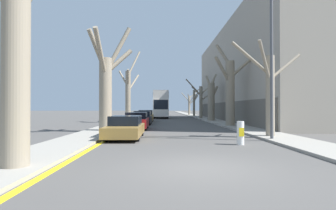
# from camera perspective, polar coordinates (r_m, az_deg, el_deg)

# --- Properties ---
(ground_plane) EXTENTS (300.00, 300.00, 0.00)m
(ground_plane) POSITION_cam_1_polar(r_m,az_deg,el_deg) (7.73, 6.97, -13.46)
(ground_plane) COLOR #4C4947
(sidewalk_left) EXTENTS (2.42, 120.00, 0.12)m
(sidewalk_left) POSITION_cam_1_polar(r_m,az_deg,el_deg) (57.65, -5.56, -2.26)
(sidewalk_left) COLOR gray
(sidewalk_left) RESTS_ON ground
(sidewalk_right) EXTENTS (2.42, 120.00, 0.12)m
(sidewalk_right) POSITION_cam_1_polar(r_m,az_deg,el_deg) (57.86, 5.32, -2.25)
(sidewalk_right) COLOR gray
(sidewalk_right) RESTS_ON ground
(building_facade_right) EXTENTS (10.08, 34.59, 12.06)m
(building_facade_right) POSITION_cam_1_polar(r_m,az_deg,el_deg) (36.90, 19.14, 6.11)
(building_facade_right) COLOR #9E9384
(building_facade_right) RESTS_ON ground
(kerb_line_stripe) EXTENTS (0.24, 120.00, 0.01)m
(kerb_line_stripe) POSITION_cam_1_polar(r_m,az_deg,el_deg) (57.57, -4.18, -2.32)
(kerb_line_stripe) COLOR yellow
(kerb_line_stripe) RESTS_ON ground
(street_tree_left_0) EXTENTS (3.56, 4.43, 7.78)m
(street_tree_left_0) POSITION_cam_1_polar(r_m,az_deg,el_deg) (8.67, -29.97, 15.06)
(street_tree_left_0) COLOR gray
(street_tree_left_0) RESTS_ON ground
(street_tree_left_1) EXTENTS (2.81, 3.46, 7.65)m
(street_tree_left_1) POSITION_cam_1_polar(r_m,az_deg,el_deg) (19.18, -13.31, 4.17)
(street_tree_left_1) COLOR gray
(street_tree_left_1) RESTS_ON ground
(street_tree_left_2) EXTENTS (2.62, 3.73, 8.58)m
(street_tree_left_2) POSITION_cam_1_polar(r_m,az_deg,el_deg) (30.51, -8.60, 2.70)
(street_tree_left_2) COLOR gray
(street_tree_left_2) RESTS_ON ground
(street_tree_right_0) EXTENTS (4.52, 1.89, 5.46)m
(street_tree_right_0) POSITION_cam_1_polar(r_m,az_deg,el_deg) (16.12, 21.23, 2.93)
(street_tree_right_0) COLOR gray
(street_tree_right_0) RESTS_ON ground
(street_tree_right_1) EXTENTS (4.20, 4.51, 7.64)m
(street_tree_right_1) POSITION_cam_1_polar(r_m,az_deg,el_deg) (24.69, 13.43, 3.52)
(street_tree_right_1) COLOR gray
(street_tree_right_1) RESTS_ON ground
(street_tree_right_2) EXTENTS (1.93, 3.02, 6.34)m
(street_tree_right_2) POSITION_cam_1_polar(r_m,az_deg,el_deg) (33.87, 9.38, 1.47)
(street_tree_right_2) COLOR gray
(street_tree_right_2) RESTS_ON ground
(street_tree_right_3) EXTENTS (5.19, 1.80, 6.31)m
(street_tree_right_3) POSITION_cam_1_polar(r_m,az_deg,el_deg) (42.55, 7.17, 1.11)
(street_tree_right_3) COLOR gray
(street_tree_right_3) RESTS_ON ground
(street_tree_right_4) EXTENTS (2.38, 2.73, 6.11)m
(street_tree_right_4) POSITION_cam_1_polar(r_m,az_deg,el_deg) (51.76, 5.82, 0.77)
(street_tree_right_4) COLOR gray
(street_tree_right_4) RESTS_ON ground
(street_tree_right_5) EXTENTS (4.38, 4.25, 6.21)m
(street_tree_right_5) POSITION_cam_1_polar(r_m,az_deg,el_deg) (61.12, 4.72, 0.42)
(street_tree_right_5) COLOR gray
(street_tree_right_5) RESTS_ON ground
(double_decker_bus) EXTENTS (2.46, 10.68, 4.46)m
(double_decker_bus) POSITION_cam_1_polar(r_m,az_deg,el_deg) (45.12, -1.52, 0.42)
(double_decker_bus) COLOR silver
(double_decker_bus) RESTS_ON ground
(parked_car_0) EXTENTS (1.86, 4.54, 1.26)m
(parked_car_0) POSITION_cam_1_polar(r_m,az_deg,el_deg) (15.08, -9.25, -4.84)
(parked_car_0) COLOR olive
(parked_car_0) RESTS_ON ground
(parked_car_1) EXTENTS (1.81, 3.99, 1.36)m
(parked_car_1) POSITION_cam_1_polar(r_m,az_deg,el_deg) (21.21, -6.90, -3.50)
(parked_car_1) COLOR maroon
(parked_car_1) RESTS_ON ground
(parked_car_2) EXTENTS (1.86, 3.93, 1.38)m
(parked_car_2) POSITION_cam_1_polar(r_m,az_deg,el_deg) (27.30, -5.62, -2.84)
(parked_car_2) COLOR black
(parked_car_2) RESTS_ON ground
(parked_car_3) EXTENTS (1.86, 4.16, 1.44)m
(parked_car_3) POSITION_cam_1_polar(r_m,az_deg,el_deg) (32.66, -4.89, -2.43)
(parked_car_3) COLOR olive
(parked_car_3) RESTS_ON ground
(lamp_post) EXTENTS (1.40, 0.20, 8.51)m
(lamp_post) POSITION_cam_1_polar(r_m,az_deg,el_deg) (14.93, 21.27, 11.02)
(lamp_post) COLOR #4C4F54
(lamp_post) RESTS_ON ground
(traffic_bollard) EXTENTS (0.33, 0.34, 1.09)m
(traffic_bollard) POSITION_cam_1_polar(r_m,az_deg,el_deg) (12.69, 15.50, -5.90)
(traffic_bollard) COLOR white
(traffic_bollard) RESTS_ON ground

